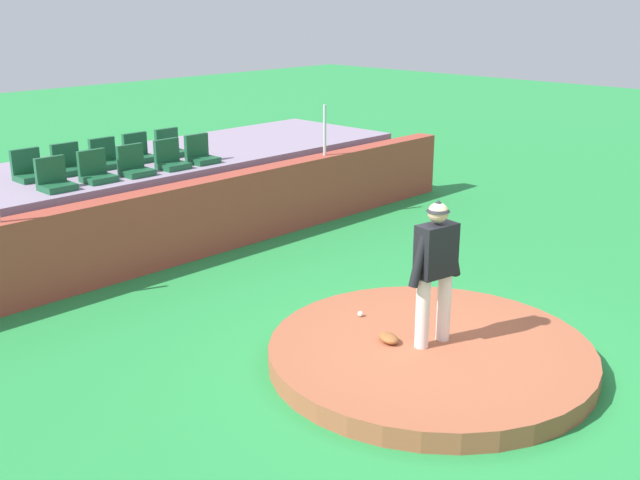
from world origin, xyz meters
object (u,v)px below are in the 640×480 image
fielding_glove (389,338)px  stadium_chair_9 (170,147)px  stadium_chair_6 (69,164)px  pitcher (436,262)px  stadium_chair_0 (54,180)px  stadium_chair_2 (134,166)px  stadium_chair_8 (138,152)px  stadium_chair_1 (96,172)px  stadium_chair_7 (106,158)px  stadium_chair_4 (200,154)px  baseball (360,314)px  stadium_chair_3 (170,159)px  stadium_chair_5 (29,170)px

fielding_glove → stadium_chair_9: bearing=-175.5°
stadium_chair_6 → pitcher: bearing=96.1°
stadium_chair_0 → stadium_chair_2: bearing=179.9°
stadium_chair_0 → stadium_chair_9: same height
stadium_chair_8 → stadium_chair_1: bearing=32.7°
stadium_chair_2 → stadium_chair_7: (0.01, 0.90, 0.00)m
stadium_chair_4 → stadium_chair_8: size_ratio=1.00×
stadium_chair_7 → stadium_chair_8: same height
stadium_chair_7 → baseball: bearing=90.5°
pitcher → stadium_chair_3: bearing=93.6°
stadium_chair_5 → fielding_glove: bearing=99.4°
pitcher → stadium_chair_9: 7.16m
baseball → stadium_chair_6: 6.07m
stadium_chair_3 → stadium_chair_4: same height
stadium_chair_3 → stadium_chair_9: bearing=-125.0°
fielding_glove → stadium_chair_4: size_ratio=0.60×
stadium_chair_9 → stadium_chair_3: bearing=55.0°
pitcher → baseball: pitcher is taller
pitcher → stadium_chair_8: bearing=94.8°
stadium_chair_2 → stadium_chair_4: bearing=-179.5°
fielding_glove → stadium_chair_8: (0.98, 6.68, 1.19)m
stadium_chair_4 → stadium_chair_5: size_ratio=1.00×
baseball → stadium_chair_4: stadium_chair_4 is taller
fielding_glove → stadium_chair_6: (-0.40, 6.65, 1.19)m
stadium_chair_1 → stadium_chair_7: 1.10m
pitcher → fielding_glove: (-0.35, 0.38, -0.96)m
stadium_chair_0 → stadium_chair_5: 0.91m
pitcher → stadium_chair_7: pitcher is taller
stadium_chair_9 → stadium_chair_0: bearing=18.1°
stadium_chair_0 → stadium_chair_1: 0.74m
pitcher → fielding_glove: pitcher is taller
stadium_chair_1 → stadium_chair_3: (1.41, -0.05, 0.00)m
stadium_chair_1 → stadium_chair_9: same height
stadium_chair_8 → stadium_chair_9: same height
fielding_glove → stadium_chair_0: stadium_chair_0 is taller
pitcher → stadium_chair_3: (0.67, 6.12, 0.22)m
stadium_chair_8 → stadium_chair_4: bearing=126.9°
fielding_glove → stadium_chair_3: size_ratio=0.60×
pitcher → stadium_chair_8: 7.09m
stadium_chair_4 → stadium_chair_9: same height
baseball → stadium_chair_9: bearing=77.4°
baseball → stadium_chair_3: (0.67, 4.99, 1.20)m
stadium_chair_7 → pitcher: bearing=90.4°
stadium_chair_0 → stadium_chair_2: (1.42, -0.00, 0.00)m
baseball → stadium_chair_2: size_ratio=0.15×
fielding_glove → stadium_chair_3: 5.95m
stadium_chair_4 → stadium_chair_7: 1.64m
baseball → stadium_chair_8: bearing=83.9°
stadium_chair_4 → stadium_chair_5: (-2.77, 0.90, 0.00)m
stadium_chair_4 → stadium_chair_9: bearing=-89.1°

